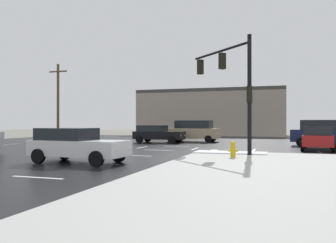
% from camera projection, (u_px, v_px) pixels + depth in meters
% --- Properties ---
extents(ground_plane, '(120.00, 120.00, 0.00)m').
position_uv_depth(ground_plane, '(168.00, 148.00, 24.82)').
color(ground_plane, slate).
extents(road_asphalt, '(44.00, 44.00, 0.02)m').
position_uv_depth(road_asphalt, '(168.00, 148.00, 24.82)').
color(road_asphalt, black).
rests_on(road_asphalt, ground_plane).
extents(snow_strip_curbside, '(4.00, 1.60, 0.06)m').
position_uv_depth(snow_strip_curbside, '(230.00, 152.00, 19.47)').
color(snow_strip_curbside, white).
rests_on(snow_strip_curbside, sidewalk_corner).
extents(lane_markings, '(36.15, 36.15, 0.01)m').
position_uv_depth(lane_markings, '(179.00, 150.00, 23.14)').
color(lane_markings, silver).
rests_on(lane_markings, road_asphalt).
extents(traffic_signal_mast, '(4.04, 4.16, 6.39)m').
position_uv_depth(traffic_signal_mast, '(232.00, 78.00, 19.71)').
color(traffic_signal_mast, black).
rests_on(traffic_signal_mast, sidewalk_corner).
extents(fire_hydrant, '(0.48, 0.26, 0.79)m').
position_uv_depth(fire_hydrant, '(233.00, 149.00, 17.02)').
color(fire_hydrant, gold).
rests_on(fire_hydrant, sidewalk_corner).
extents(strip_building_background, '(21.38, 8.00, 6.73)m').
position_uv_depth(strip_building_background, '(211.00, 113.00, 52.43)').
color(strip_building_background, gray).
rests_on(strip_building_background, ground_plane).
extents(sedan_black, '(4.60, 2.17, 1.58)m').
position_uv_depth(sedan_black, '(157.00, 134.00, 31.35)').
color(sedan_black, black).
rests_on(sedan_black, road_asphalt).
extents(sedan_white, '(4.63, 2.28, 1.58)m').
position_uv_depth(sedan_white, '(76.00, 144.00, 15.79)').
color(sedan_white, white).
rests_on(sedan_white, road_asphalt).
extents(suv_navy, '(4.99, 2.60, 2.03)m').
position_uv_depth(suv_navy, '(324.00, 132.00, 26.64)').
color(suv_navy, '#141E47').
rests_on(suv_navy, road_asphalt).
extents(suv_tan, '(4.89, 2.30, 2.03)m').
position_uv_depth(suv_tan, '(194.00, 130.00, 33.12)').
color(suv_tan, tan).
rests_on(suv_tan, road_asphalt).
extents(sedan_red, '(2.36, 4.66, 1.58)m').
position_uv_depth(sedan_red, '(318.00, 138.00, 22.82)').
color(sedan_red, '#B21919').
rests_on(sedan_red, road_asphalt).
extents(utility_pole_far, '(2.20, 0.28, 8.27)m').
position_uv_depth(utility_pole_far, '(58.00, 100.00, 38.06)').
color(utility_pole_far, brown).
rests_on(utility_pole_far, ground_plane).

